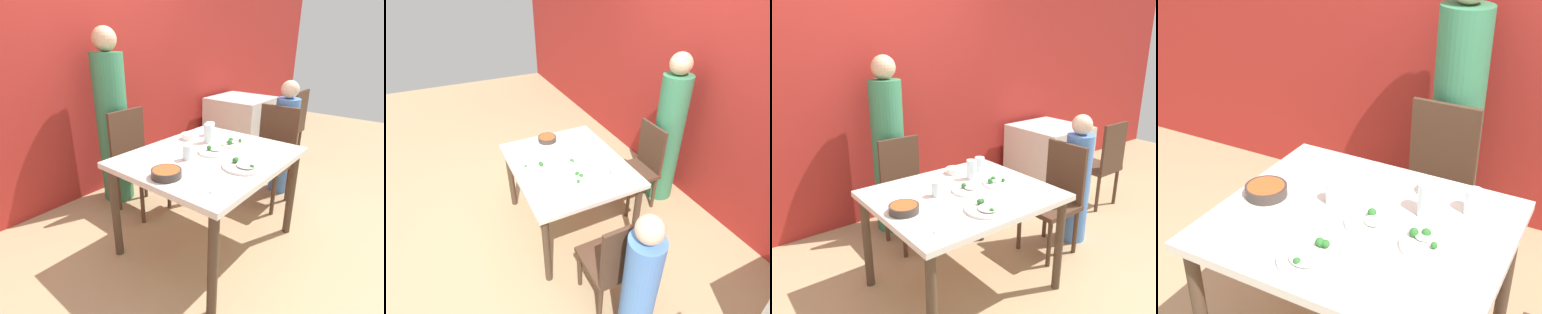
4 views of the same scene
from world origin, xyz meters
The scene contains 20 objects.
ground_plane centered at (0.00, 0.00, 0.00)m, with size 10.00×10.00×0.00m, color tan.
wall_back centered at (0.00, 1.45, 1.35)m, with size 10.00×0.06×2.70m.
dining_table centered at (0.00, 0.00, 0.66)m, with size 1.19×0.98×0.75m.
chair_adult_spot centered at (0.02, 0.83, 0.49)m, with size 0.40×0.40×0.93m.
chair_child_spot centered at (0.94, -0.05, 0.49)m, with size 0.40×0.40×0.93m.
person_adult centered at (0.02, 1.14, 0.76)m, with size 0.29×0.29×1.62m.
person_child centered at (1.22, -0.05, 0.54)m, with size 0.23×0.23×1.15m.
bowl_curry centered at (-0.46, -0.02, 0.77)m, with size 0.18×0.18×0.05m.
plate_rice_adult centered at (-0.05, -0.30, 0.76)m, with size 0.27×0.27×0.05m.
plate_rice_child centered at (0.05, 0.00, 0.76)m, with size 0.21×0.21×0.06m.
plate_noodles centered at (0.29, -0.02, 0.76)m, with size 0.21×0.21×0.06m.
bowl_rice_small centered at (0.18, 0.34, 0.77)m, with size 0.12×0.12×0.05m.
glass_water_tall centered at (0.38, 0.27, 0.80)m, with size 0.08×0.08×0.11m.
glass_water_short centered at (0.21, 0.17, 0.82)m, with size 0.08×0.08×0.15m.
glass_water_center centered at (-0.17, 0.06, 0.80)m, with size 0.07×0.07×0.10m.
napkin_folded centered at (0.44, -0.18, 0.75)m, with size 0.14×0.14×0.01m.
fork_steel centered at (0.47, 0.10, 0.75)m, with size 0.18×0.04×0.01m.
spoon_steel centered at (-0.36, -0.35, 0.75)m, with size 0.18×0.04×0.01m.
background_table centered at (2.03, 0.95, 0.37)m, with size 0.76×0.77×0.75m.
chair_background centered at (2.03, 0.22, 0.49)m, with size 0.40×0.40×0.93m.
Camera 1 is at (-1.60, -1.17, 1.53)m, focal length 28.00 mm.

